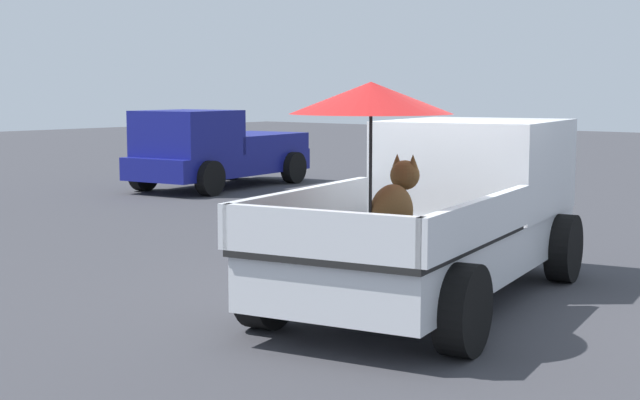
# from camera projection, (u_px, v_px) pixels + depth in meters

# --- Properties ---
(ground_plane) EXTENTS (80.00, 80.00, 0.00)m
(ground_plane) POSITION_uv_depth(u_px,v_px,m) (430.00, 302.00, 9.88)
(ground_plane) COLOR #38383D
(pickup_truck_main) EXTENTS (5.32, 3.06, 2.33)m
(pickup_truck_main) POSITION_uv_depth(u_px,v_px,m) (445.00, 206.00, 10.09)
(pickup_truck_main) COLOR black
(pickup_truck_main) RESTS_ON ground
(pickup_truck_red) EXTENTS (5.00, 2.68, 1.80)m
(pickup_truck_red) POSITION_uv_depth(u_px,v_px,m) (216.00, 150.00, 21.28)
(pickup_truck_red) COLOR black
(pickup_truck_red) RESTS_ON ground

